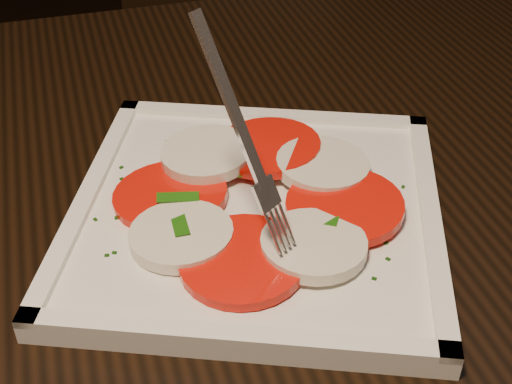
% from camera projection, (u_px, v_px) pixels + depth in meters
% --- Properties ---
extents(table, '(1.23, 0.84, 0.75)m').
position_uv_depth(table, '(269.00, 250.00, 0.70)').
color(table, black).
rests_on(table, ground).
extents(chair, '(0.55, 0.55, 0.93)m').
position_uv_depth(chair, '(222.00, 49.00, 1.33)').
color(chair, black).
rests_on(chair, ground).
extents(plate, '(0.38, 0.38, 0.01)m').
position_uv_depth(plate, '(256.00, 214.00, 0.58)').
color(plate, white).
rests_on(plate, table).
extents(caprese_salad, '(0.26, 0.23, 0.02)m').
position_uv_depth(caprese_salad, '(256.00, 198.00, 0.57)').
color(caprese_salad, red).
rests_on(caprese_salad, plate).
extents(fork, '(0.08, 0.09, 0.16)m').
position_uv_depth(fork, '(231.00, 130.00, 0.49)').
color(fork, white).
rests_on(fork, caprese_salad).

